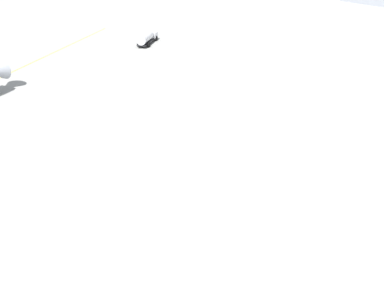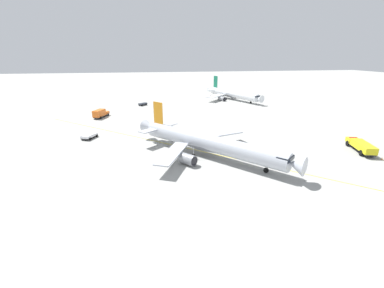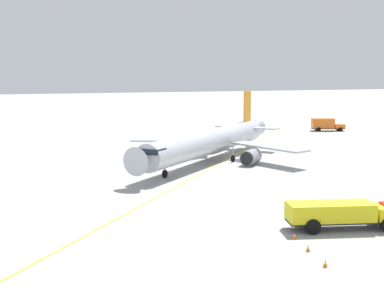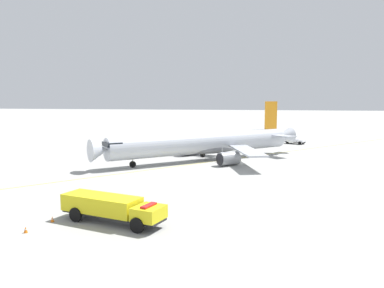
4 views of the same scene
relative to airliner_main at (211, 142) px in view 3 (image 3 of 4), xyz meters
name	(u,v)px [view 3 (image 3 of 4)]	position (x,y,z in m)	size (l,w,h in m)	color
ground_plane	(242,160)	(5.51, -0.33, -3.14)	(600.00, 600.00, 0.00)	#9E9E99
airliner_main	(211,142)	(0.00, 0.00, 0.00)	(35.38, 32.03, 11.03)	#B2B7C1
catering_truck_truck	(326,124)	(45.01, 31.16, -1.48)	(8.36, 5.36, 3.10)	#232326
fire_tender_truck	(341,213)	(-3.68, -38.22, -1.60)	(10.81, 5.55, 2.50)	#232326
pushback_tug_truck	(232,132)	(18.72, 30.27, -2.33)	(5.43, 4.39, 1.30)	#232326
taxiway_centreline	(224,161)	(2.25, -0.29, -3.14)	(87.15, 96.67, 0.01)	yellow
safety_cone_near	(294,236)	(-9.26, -39.06, -2.86)	(0.36, 0.36, 0.55)	orange
safety_cone_mid	(308,248)	(-9.99, -42.25, -2.86)	(0.36, 0.36, 0.55)	orange
safety_cone_far	(325,263)	(-10.75, -45.60, -2.86)	(0.36, 0.36, 0.55)	orange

